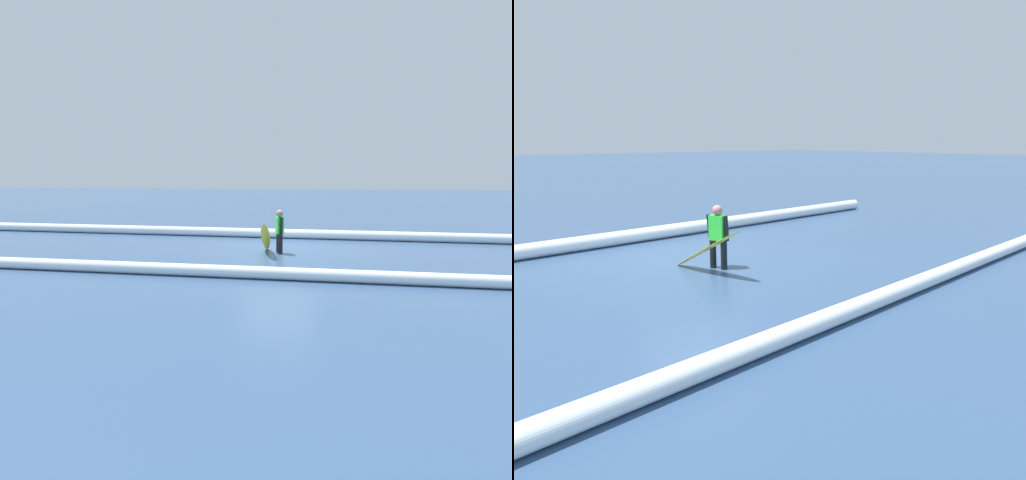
% 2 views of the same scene
% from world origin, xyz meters
% --- Properties ---
extents(ground_plane, '(167.08, 167.08, 0.00)m').
position_xyz_m(ground_plane, '(0.00, 0.00, 0.00)').
color(ground_plane, '#324D71').
extents(surfer, '(0.31, 0.55, 1.38)m').
position_xyz_m(surfer, '(-0.16, 0.68, 0.77)').
color(surfer, black).
rests_on(surfer, ground_plane).
extents(surfboard, '(0.52, 1.98, 1.06)m').
position_xyz_m(surfboard, '(0.25, 0.85, 0.52)').
color(surfboard, yellow).
rests_on(surfboard, ground_plane).
extents(wave_crest_foreground, '(24.17, 0.42, 0.37)m').
position_xyz_m(wave_crest_foreground, '(2.84, -2.91, 0.18)').
color(wave_crest_foreground, white).
rests_on(wave_crest_foreground, ground_plane).
extents(wave_crest_midground, '(19.55, 0.65, 0.30)m').
position_xyz_m(wave_crest_midground, '(0.02, 4.36, 0.15)').
color(wave_crest_midground, white).
rests_on(wave_crest_midground, ground_plane).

